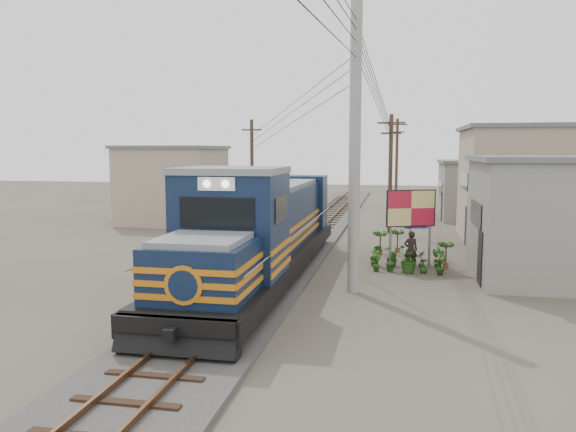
% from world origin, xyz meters
% --- Properties ---
extents(ground, '(120.00, 120.00, 0.00)m').
position_xyz_m(ground, '(0.00, 0.00, 0.00)').
color(ground, '#473F35').
rests_on(ground, ground).
extents(ballast, '(3.60, 70.00, 0.16)m').
position_xyz_m(ballast, '(0.00, 10.00, 0.08)').
color(ballast, '#595651').
rests_on(ballast, ground).
extents(track, '(1.15, 70.00, 0.12)m').
position_xyz_m(track, '(0.00, 10.00, 0.26)').
color(track, '#51331E').
rests_on(track, ground).
extents(locomotive, '(3.17, 17.28, 4.28)m').
position_xyz_m(locomotive, '(0.00, 0.57, 1.84)').
color(locomotive, black).
rests_on(locomotive, ground).
extents(utility_pole_main, '(0.40, 0.40, 10.00)m').
position_xyz_m(utility_pole_main, '(3.50, -0.50, 5.00)').
color(utility_pole_main, '#9E9B93').
rests_on(utility_pole_main, ground).
extents(wooden_pole_mid, '(1.60, 0.24, 7.00)m').
position_xyz_m(wooden_pole_mid, '(4.50, 14.00, 3.68)').
color(wooden_pole_mid, '#4C3826').
rests_on(wooden_pole_mid, ground).
extents(wooden_pole_far, '(1.60, 0.24, 7.50)m').
position_xyz_m(wooden_pole_far, '(4.80, 28.00, 3.93)').
color(wooden_pole_far, '#4C3826').
rests_on(wooden_pole_far, ground).
extents(wooden_pole_left, '(1.60, 0.24, 7.00)m').
position_xyz_m(wooden_pole_left, '(-5.00, 18.00, 3.68)').
color(wooden_pole_left, '#4C3826').
rests_on(wooden_pole_left, ground).
extents(power_lines, '(9.65, 19.00, 3.30)m').
position_xyz_m(power_lines, '(-0.14, 8.49, 7.56)').
color(power_lines, black).
rests_on(power_lines, ground).
extents(shophouse_front, '(7.35, 6.30, 4.70)m').
position_xyz_m(shophouse_front, '(11.50, 3.00, 2.36)').
color(shophouse_front, gray).
rests_on(shophouse_front, ground).
extents(shophouse_mid, '(8.40, 7.35, 6.20)m').
position_xyz_m(shophouse_mid, '(12.50, 12.00, 3.11)').
color(shophouse_mid, tan).
rests_on(shophouse_mid, ground).
extents(shophouse_back, '(6.30, 6.30, 4.20)m').
position_xyz_m(shophouse_back, '(11.00, 22.00, 2.11)').
color(shophouse_back, gray).
rests_on(shophouse_back, ground).
extents(shophouse_left, '(6.30, 6.30, 5.20)m').
position_xyz_m(shophouse_left, '(-10.00, 16.00, 2.61)').
color(shophouse_left, tan).
rests_on(shophouse_left, ground).
extents(billboard, '(2.03, 0.88, 3.29)m').
position_xyz_m(billboard, '(5.52, 4.06, 2.42)').
color(billboard, '#99999E').
rests_on(billboard, ground).
extents(market_umbrella, '(2.34, 2.34, 2.15)m').
position_xyz_m(market_umbrella, '(5.52, 4.89, 1.89)').
color(market_umbrella, black).
rests_on(market_umbrella, ground).
extents(vendor, '(0.63, 0.47, 1.56)m').
position_xyz_m(vendor, '(5.55, 3.98, 0.78)').
color(vendor, black).
rests_on(vendor, ground).
extents(plant_nursery, '(3.17, 2.33, 1.13)m').
position_xyz_m(plant_nursery, '(5.35, 3.35, 0.47)').
color(plant_nursery, '#254F16').
rests_on(plant_nursery, ground).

